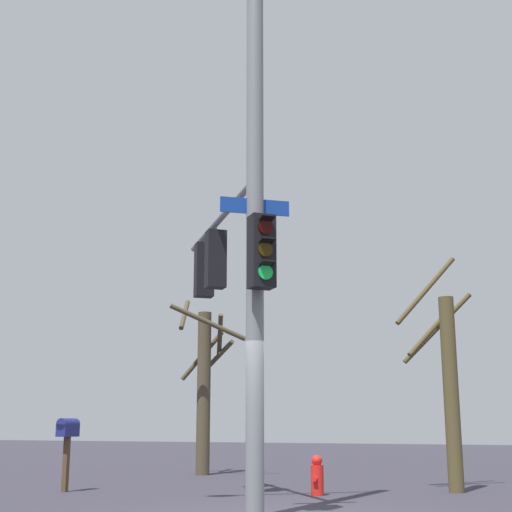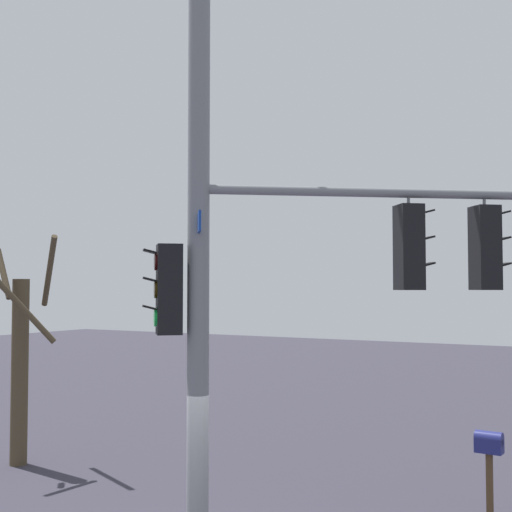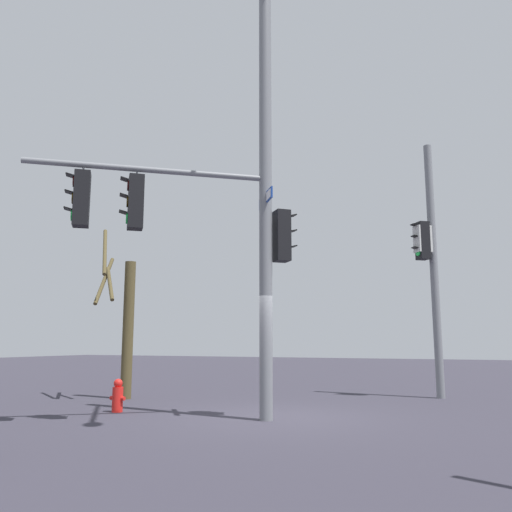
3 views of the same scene
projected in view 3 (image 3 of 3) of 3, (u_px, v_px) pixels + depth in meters
The scene contains 5 objects.
ground_plane at pixel (273, 418), 10.86m from camera, with size 80.00×80.00×0.00m, color #322F3A.
main_signal_pole_assembly at pixel (233, 176), 10.98m from camera, with size 6.15×3.55×9.95m.
secondary_pole_assembly at pixel (429, 257), 15.23m from camera, with size 0.69×0.60×7.39m.
fire_hydrant at pixel (118, 396), 11.80m from camera, with size 0.38×0.24×0.73m.
bare_tree_corner at pixel (125, 320), 14.80m from camera, with size 1.24×1.53×4.88m.
Camera 3 is at (-4.18, 10.46, 1.56)m, focal length 36.85 mm.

